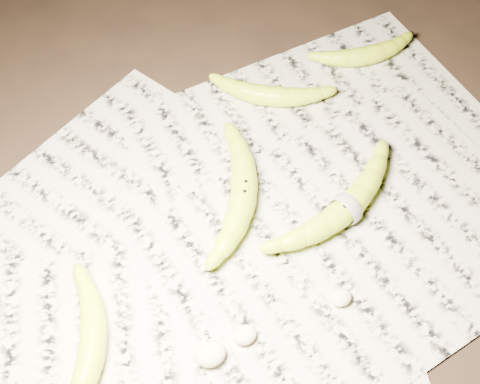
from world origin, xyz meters
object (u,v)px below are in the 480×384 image
banana_left_b (93,341)px  banana_center (244,192)px  banana_upper_a (270,94)px  banana_upper_b (366,54)px  banana_taped (346,207)px

banana_left_b → banana_center: (0.28, 0.11, 0.00)m
banana_center → banana_upper_a: banana_center is taller
banana_upper_b → banana_left_b: bearing=-143.7°
banana_left_b → banana_upper_a: size_ratio=1.06×
banana_taped → banana_upper_a: banana_taped is taller
banana_left_b → banana_taped: banana_taped is taller
banana_center → banana_upper_a: bearing=-6.7°
banana_left_b → banana_upper_a: (0.41, 0.27, -0.00)m
banana_left_b → banana_taped: (0.39, 0.02, 0.00)m
banana_upper_b → banana_taped: bearing=-117.1°
banana_center → banana_upper_b: size_ratio=1.36×
banana_taped → banana_left_b: bearing=166.2°
banana_left_b → banana_taped: size_ratio=0.79×
banana_center → banana_taped: bearing=-94.4°
banana_left_b → banana_taped: 0.40m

